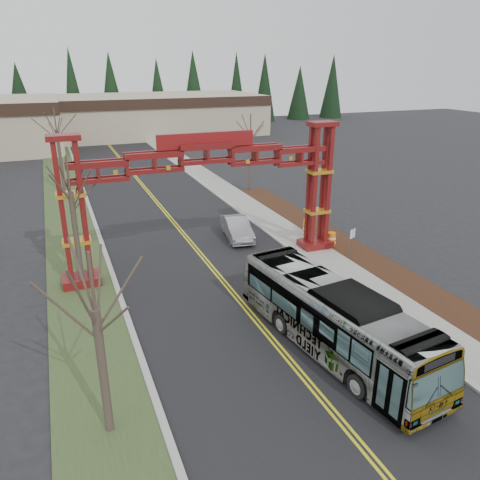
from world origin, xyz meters
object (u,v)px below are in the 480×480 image
transit_bus (333,318)px  bare_tree_right_far (251,135)px  bare_tree_median_mid (71,193)px  barrel_mid (307,230)px  barrel_north (307,226)px  retail_building_east (155,114)px  street_sign (352,238)px  silver_sedan (237,228)px  gateway_arch (207,176)px  bare_tree_median_far (57,131)px  barrel_south (331,240)px  bare_tree_median_near (95,311)px

transit_bus → bare_tree_right_far: 29.34m
bare_tree_median_mid → barrel_mid: 17.64m
barrel_north → retail_building_east: bearing=89.0°
barrel_mid → street_sign: bearing=-85.1°
bare_tree_right_far → street_sign: bearing=-92.8°
silver_sedan → barrel_mid: silver_sedan is taller
gateway_arch → bare_tree_median_far: 23.68m
gateway_arch → transit_bus: bearing=-79.0°
gateway_arch → bare_tree_median_far: (-8.00, 22.29, 0.35)m
transit_bus → silver_sedan: bearing=77.8°
barrel_south → barrel_mid: barrel_south is taller
bare_tree_median_far → barrel_north: size_ratio=7.59×
street_sign → bare_tree_median_mid: bearing=172.1°
transit_bus → street_sign: transit_bus is taller
gateway_arch → silver_sedan: bearing=48.5°
bare_tree_median_near → barrel_mid: bearing=42.3°
bare_tree_median_far → barrel_mid: bare_tree_median_far is taller
bare_tree_median_near → bare_tree_median_mid: 12.31m
bare_tree_median_far → retail_building_east: bearing=65.6°
retail_building_east → barrel_south: retail_building_east is taller
retail_building_east → transit_bus: size_ratio=3.23×
gateway_arch → barrel_mid: 10.44m
transit_bus → barrel_mid: 15.11m
retail_building_east → barrel_south: 62.29m
silver_sedan → bare_tree_median_mid: size_ratio=0.61×
bare_tree_median_near → street_sign: size_ratio=3.13×
bare_tree_right_far → barrel_mid: bare_tree_right_far is taller
silver_sedan → street_sign: bearing=-43.1°
retail_building_east → bare_tree_median_mid: 65.04m
transit_bus → barrel_north: (6.81, 14.35, -1.08)m
bare_tree_median_mid → barrel_south: size_ratio=7.06×
silver_sedan → bare_tree_right_far: 15.02m
silver_sedan → bare_tree_median_mid: bearing=-150.5°
bare_tree_median_far → bare_tree_right_far: bearing=-17.4°
silver_sedan → bare_tree_median_far: bearing=130.4°
bare_tree_right_far → retail_building_east: bearing=90.0°
barrel_south → bare_tree_median_far: bearing=127.3°
barrel_south → barrel_mid: bearing=102.5°
street_sign → bare_tree_right_far: bearing=87.2°
bare_tree_median_near → street_sign: bare_tree_median_near is taller
barrel_south → barrel_mid: 2.63m
transit_bus → silver_sedan: size_ratio=2.44×
bare_tree_median_mid → bare_tree_median_far: bare_tree_median_far is taller
bare_tree_median_mid → barrel_north: 18.14m
bare_tree_median_near → bare_tree_median_far: 35.09m
bare_tree_median_near → barrel_north: 23.61m
transit_bus → street_sign: size_ratio=5.26×
barrel_north → street_sign: bearing=-89.6°
bare_tree_median_near → retail_building_east: bearing=76.5°
gateway_arch → street_sign: 10.45m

